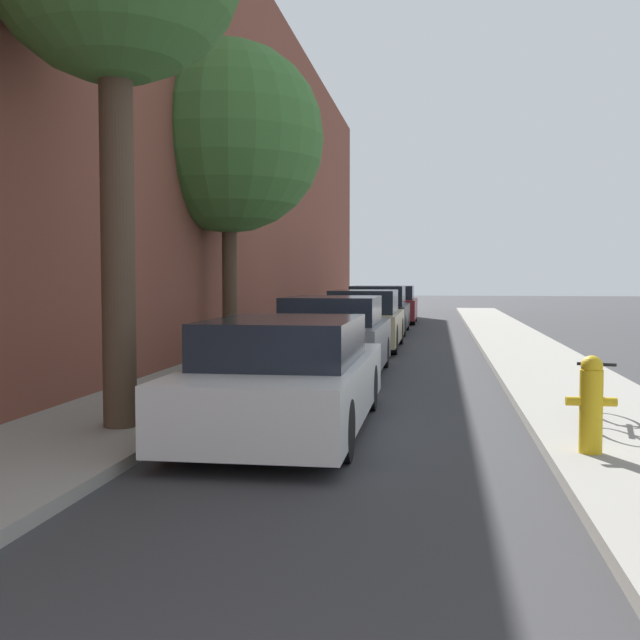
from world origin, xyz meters
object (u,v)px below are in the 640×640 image
parked_car_white (287,377)px  parked_car_maroon (391,305)px  parked_car_black (378,311)px  fire_hydrant (591,403)px  bicycle (596,391)px  parked_car_grey (334,338)px  parked_car_champagne (365,321)px  street_tree_far (229,138)px

parked_car_white → parked_car_maroon: 21.29m
parked_car_black → fire_hydrant: (3.24, -17.00, -0.11)m
parked_car_black → bicycle: bearing=-76.8°
fire_hydrant → bicycle: (0.36, 1.63, -0.12)m
parked_car_grey → parked_car_champagne: 5.21m
parked_car_champagne → parked_car_grey: bearing=-90.9°
parked_car_white → parked_car_black: (-0.15, 15.80, 0.08)m
parked_car_maroon → street_tree_far: (-2.49, -14.41, 3.90)m
fire_hydrant → parked_car_maroon: bearing=98.0°
parked_car_white → bicycle: (3.45, 0.43, -0.15)m
parked_car_maroon → street_tree_far: size_ratio=0.61×
parked_car_black → street_tree_far: bearing=-105.1°
parked_car_white → street_tree_far: size_ratio=0.73×
parked_car_white → bicycle: size_ratio=2.87×
parked_car_grey → parked_car_black: parked_car_black is taller
parked_car_grey → street_tree_far: 4.93m
parked_car_white → bicycle: bearing=7.1°
bicycle → parked_car_black: bearing=114.3°
parked_car_black → fire_hydrant: 17.30m
fire_hydrant → parked_car_black: bearing=100.8°
parked_car_grey → street_tree_far: bearing=143.0°
parked_car_black → parked_car_maroon: 5.50m
parked_car_grey → parked_car_maroon: size_ratio=1.05×
parked_car_champagne → bicycle: size_ratio=2.79×
parked_car_black → street_tree_far: street_tree_far is taller
parked_car_white → parked_car_grey: bearing=91.7°
parked_car_maroon → fire_hydrant: 22.71m
parked_car_white → parked_car_champagne: 10.30m
parked_car_black → parked_car_champagne: bearing=-89.2°
parked_car_white → parked_car_champagne: (-0.07, 10.29, 0.07)m
fire_hydrant → parked_car_white: bearing=158.8°
parked_car_champagne → parked_car_white: bearing=-89.6°
parked_car_black → parked_car_maroon: bearing=89.1°
parked_car_grey → parked_car_black: bearing=90.0°
parked_car_black → street_tree_far: (-2.40, -8.91, 3.88)m
parked_car_maroon → fire_hydrant: (3.15, -22.49, -0.09)m
parked_car_champagne → bicycle: parked_car_champagne is taller
fire_hydrant → bicycle: bearing=77.5°
parked_car_black → bicycle: 15.78m
parked_car_white → parked_car_grey: size_ratio=1.13×
parked_car_black → parked_car_grey: bearing=-90.0°
parked_car_black → bicycle: (3.60, -15.36, -0.23)m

